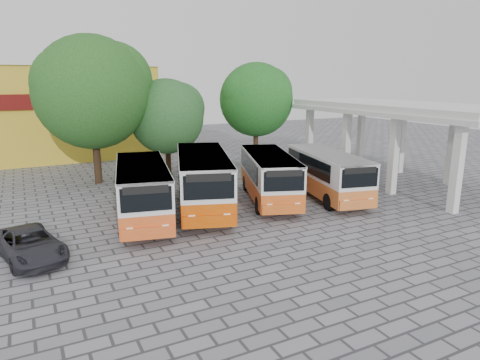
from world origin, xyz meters
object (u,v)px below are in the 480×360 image
bus_centre_right (269,174)px  bus_far_left (143,188)px  bus_centre_left (203,178)px  bus_far_right (327,172)px  parked_car (30,244)px

bus_centre_right → bus_far_left: bearing=-159.6°
bus_centre_left → bus_far_right: (7.51, -1.14, -0.20)m
bus_far_left → parked_car: size_ratio=1.91×
bus_far_left → bus_far_right: 10.92m
bus_centre_left → bus_far_right: 7.60m
bus_far_left → bus_centre_right: (7.43, 0.07, -0.05)m
bus_far_left → bus_centre_left: bearing=16.1°
bus_centre_right → parked_car: bus_centre_right is taller
bus_far_right → parked_car: 16.31m
bus_centre_left → bus_far_right: bus_centre_left is taller
bus_far_left → bus_far_right: (10.88, -0.90, -0.07)m
bus_far_left → bus_far_right: bearing=7.3°
bus_centre_left → bus_centre_right: (4.06, -0.18, -0.18)m
bus_far_right → bus_far_left: bearing=-171.9°
bus_centre_left → bus_far_right: size_ratio=1.14×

